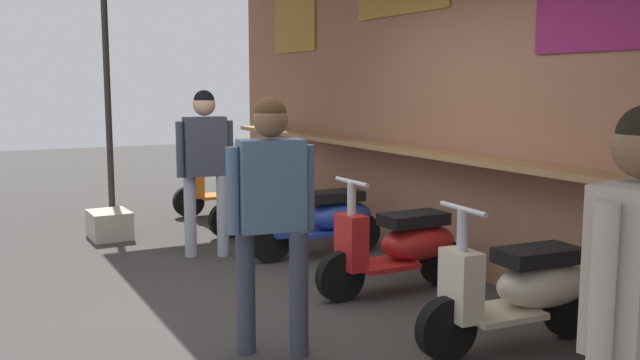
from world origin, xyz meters
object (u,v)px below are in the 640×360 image
object	(u,v)px
shopper_passing	(205,155)
merchandise_crate	(109,225)
scooter_cream	(522,289)
scooter_yellow	(272,199)
scooter_orange	(231,185)
scooter_blue	(324,218)
scooter_red	(401,245)
shopper_browsing	(271,199)
shopper_with_handbag	(639,293)

from	to	relation	value
shopper_passing	merchandise_crate	bearing A→B (deg)	-145.58
scooter_cream	shopper_passing	distance (m)	3.51
scooter_yellow	shopper_passing	size ratio (longest dim) A/B	0.85
shopper_passing	merchandise_crate	xyz separation A→B (m)	(-1.29, -0.70, -0.86)
scooter_orange	shopper_passing	size ratio (longest dim) A/B	0.85
scooter_blue	scooter_cream	distance (m)	2.75
scooter_red	shopper_passing	distance (m)	2.26
scooter_yellow	shopper_browsing	xyz separation A→B (m)	(3.39, -1.50, 0.61)
scooter_cream	shopper_with_handbag	bearing A→B (deg)	60.22
shopper_with_handbag	shopper_passing	distance (m)	5.03
scooter_orange	shopper_browsing	size ratio (longest dim) A/B	0.86
scooter_blue	shopper_browsing	distance (m)	2.66
scooter_cream	shopper_with_handbag	world-z (taller)	shopper_with_handbag
merchandise_crate	scooter_blue	bearing A→B (deg)	43.52
shopper_with_handbag	shopper_browsing	world-z (taller)	shopper_with_handbag
scooter_yellow	shopper_browsing	size ratio (longest dim) A/B	0.86
scooter_blue	shopper_passing	distance (m)	1.33
scooter_cream	merchandise_crate	world-z (taller)	scooter_cream
scooter_orange	scooter_cream	distance (m)	5.37
scooter_red	merchandise_crate	bearing A→B (deg)	-61.96
scooter_cream	shopper_browsing	distance (m)	1.74
scooter_orange	shopper_with_handbag	size ratio (longest dim) A/B	0.85
shopper_browsing	shopper_with_handbag	bearing A→B (deg)	16.66
scooter_cream	merchandise_crate	bearing A→B (deg)	-65.26
scooter_red	shopper_browsing	xyz separation A→B (m)	(0.75, -1.50, 0.61)
scooter_yellow	shopper_with_handbag	xyz separation A→B (m)	(5.77, -1.16, 0.61)
scooter_blue	scooter_red	bearing A→B (deg)	92.29
shopper_with_handbag	shopper_passing	xyz separation A→B (m)	(-5.03, 0.12, 0.02)
scooter_red	scooter_cream	distance (m)	1.39
scooter_orange	shopper_browsing	bearing A→B (deg)	74.75
scooter_red	merchandise_crate	size ratio (longest dim) A/B	2.67
merchandise_crate	scooter_orange	bearing A→B (deg)	114.40
scooter_orange	merchandise_crate	bearing A→B (deg)	26.66
scooter_orange	scooter_blue	world-z (taller)	same
shopper_with_handbag	scooter_blue	bearing A→B (deg)	-27.42
scooter_yellow	scooter_blue	size ratio (longest dim) A/B	1.00
shopper_with_handbag	shopper_browsing	size ratio (longest dim) A/B	1.01
scooter_yellow	shopper_browsing	distance (m)	3.75
scooter_red	scooter_blue	bearing A→B (deg)	-90.56
shopper_passing	shopper_browsing	bearing A→B (deg)	-3.92
scooter_blue	scooter_cream	xyz separation A→B (m)	(2.75, -0.00, 0.00)
scooter_yellow	merchandise_crate	bearing A→B (deg)	-21.35
scooter_orange	scooter_cream	bearing A→B (deg)	92.27
merchandise_crate	scooter_cream	bearing A→B (deg)	20.80
shopper_passing	merchandise_crate	distance (m)	1.70
scooter_blue	shopper_browsing	xyz separation A→B (m)	(2.11, -1.50, 0.61)
scooter_yellow	scooter_cream	size ratio (longest dim) A/B	1.00
scooter_red	shopper_with_handbag	bearing A→B (deg)	69.08
shopper_browsing	merchandise_crate	size ratio (longest dim) A/B	3.10
scooter_orange	shopper_with_handbag	world-z (taller)	shopper_with_handbag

